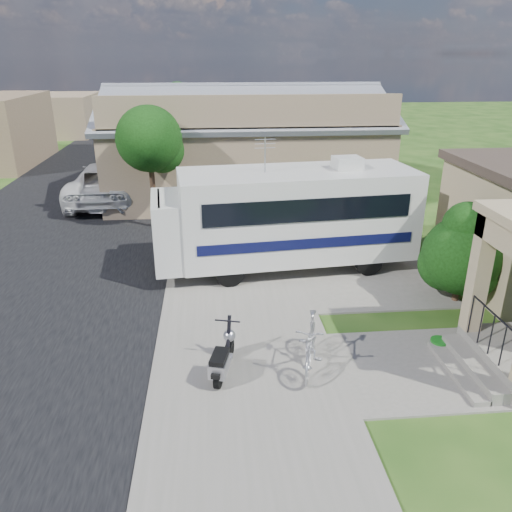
{
  "coord_description": "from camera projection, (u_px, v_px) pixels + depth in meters",
  "views": [
    {
      "loc": [
        -1.61,
        -9.59,
        6.23
      ],
      "look_at": [
        -0.5,
        2.5,
        1.3
      ],
      "focal_mm": 35.0,
      "sensor_mm": 36.0,
      "label": 1
    }
  ],
  "objects": [
    {
      "name": "garden_hose",
      "position": [
        439.0,
        344.0,
        11.35
      ],
      "size": [
        0.41,
        0.41,
        0.18
      ],
      "primitive_type": "cylinder",
      "color": "#136317",
      "rests_on": "ground"
    },
    {
      "name": "motorhome",
      "position": [
        287.0,
        215.0,
        15.06
      ],
      "size": [
        8.0,
        3.19,
        4.0
      ],
      "rotation": [
        0.0,
        0.0,
        0.1
      ],
      "color": "beige",
      "rests_on": "ground"
    },
    {
      "name": "street_tree_b",
      "position": [
        170.0,
        110.0,
        27.32
      ],
      "size": [
        2.44,
        2.4,
        4.73
      ],
      "color": "#301D15",
      "rests_on": "ground"
    },
    {
      "name": "bicycle",
      "position": [
        310.0,
        346.0,
        10.39
      ],
      "size": [
        1.06,
        2.01,
        1.16
      ],
      "primitive_type": "imported",
      "rotation": [
        0.0,
        0.0,
        -0.28
      ],
      "color": "#A1A1A8",
      "rests_on": "ground"
    },
    {
      "name": "walk_slab",
      "position": [
        434.0,
        367.0,
        10.65
      ],
      "size": [
        4.0,
        3.0,
        0.05
      ],
      "primitive_type": "cube",
      "color": "slate",
      "rests_on": "ground"
    },
    {
      "name": "ground",
      "position": [
        288.0,
        349.0,
        11.33
      ],
      "size": [
        120.0,
        120.0,
        0.0
      ],
      "primitive_type": "plane",
      "color": "#193D10"
    },
    {
      "name": "street_tree_c",
      "position": [
        179.0,
        101.0,
        35.73
      ],
      "size": [
        2.44,
        2.4,
        4.42
      ],
      "color": "#301D15",
      "rests_on": "ground"
    },
    {
      "name": "distant_bldg_near",
      "position": [
        45.0,
        115.0,
        40.83
      ],
      "size": [
        8.0,
        7.0,
        3.2
      ],
      "primitive_type": "cube",
      "color": "#836952",
      "rests_on": "ground"
    },
    {
      "name": "street_tree_a",
      "position": [
        152.0,
        142.0,
        18.15
      ],
      "size": [
        2.44,
        2.4,
        4.58
      ],
      "color": "#301D15",
      "rests_on": "ground"
    },
    {
      "name": "warehouse",
      "position": [
        244.0,
        151.0,
        23.47
      ],
      "size": [
        12.5,
        8.4,
        5.04
      ],
      "color": "#836952",
      "rests_on": "ground"
    },
    {
      "name": "van",
      "position": [
        124.0,
        153.0,
        29.3
      ],
      "size": [
        2.31,
        5.6,
        1.62
      ],
      "primitive_type": "imported",
      "rotation": [
        0.0,
        0.0,
        -0.01
      ],
      "color": "silver",
      "rests_on": "ground"
    },
    {
      "name": "shrub",
      "position": [
        464.0,
        252.0,
        13.06
      ],
      "size": [
        2.27,
        2.17,
        2.79
      ],
      "color": "#301D15",
      "rests_on": "ground"
    },
    {
      "name": "pickup_truck",
      "position": [
        109.0,
        182.0,
        22.45
      ],
      "size": [
        2.98,
        6.42,
        1.78
      ],
      "primitive_type": "imported",
      "rotation": [
        0.0,
        0.0,
        3.14
      ],
      "color": "silver",
      "rests_on": "ground"
    },
    {
      "name": "scooter",
      "position": [
        223.0,
        358.0,
        10.2
      ],
      "size": [
        0.7,
        1.53,
        1.02
      ],
      "rotation": [
        0.0,
        0.0,
        -0.25
      ],
      "color": "black",
      "rests_on": "ground"
    },
    {
      "name": "sidewalk_slab",
      "position": [
        227.0,
        217.0,
        20.46
      ],
      "size": [
        4.0,
        80.0,
        0.06
      ],
      "primitive_type": "cube",
      "color": "slate",
      "rests_on": "ground"
    },
    {
      "name": "street_slab",
      "position": [
        65.0,
        222.0,
        19.92
      ],
      "size": [
        9.0,
        80.0,
        0.02
      ],
      "primitive_type": "cube",
      "color": "black",
      "rests_on": "ground"
    },
    {
      "name": "driveway_slab",
      "position": [
        314.0,
        268.0,
        15.6
      ],
      "size": [
        7.0,
        6.0,
        0.05
      ],
      "primitive_type": "cube",
      "color": "slate",
      "rests_on": "ground"
    }
  ]
}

